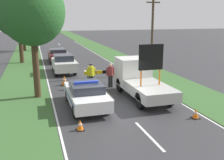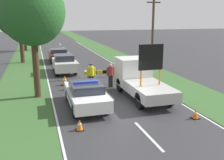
% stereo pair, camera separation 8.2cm
% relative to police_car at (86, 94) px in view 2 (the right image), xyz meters
% --- Properties ---
extents(ground_plane, '(160.00, 160.00, 0.00)m').
position_rel_police_car_xyz_m(ground_plane, '(1.81, -0.80, -0.73)').
color(ground_plane, '#333335').
extents(lane_markings, '(7.16, 57.80, 0.01)m').
position_rel_police_car_xyz_m(lane_markings, '(1.81, 10.00, -0.72)').
color(lane_markings, silver).
rests_on(lane_markings, ground).
extents(grass_verge_left, '(3.45, 120.00, 0.03)m').
position_rel_police_car_xyz_m(grass_verge_left, '(-3.54, 19.20, -0.71)').
color(grass_verge_left, '#38602D').
rests_on(grass_verge_left, ground).
extents(grass_verge_right, '(3.45, 120.00, 0.03)m').
position_rel_police_car_xyz_m(grass_verge_right, '(7.17, 19.20, -0.71)').
color(grass_verge_right, '#38602D').
rests_on(grass_verge_right, ground).
extents(police_car, '(1.87, 4.51, 1.49)m').
position_rel_police_car_xyz_m(police_car, '(0.00, 0.00, 0.00)').
color(police_car, white).
rests_on(police_car, ground).
extents(work_truck, '(2.05, 5.43, 3.38)m').
position_rel_police_car_xyz_m(work_truck, '(3.63, 1.21, 0.37)').
color(work_truck, white).
rests_on(work_truck, ground).
extents(road_barrier, '(2.67, 0.08, 1.05)m').
position_rel_police_car_xyz_m(road_barrier, '(2.07, 4.46, 0.14)').
color(road_barrier, black).
rests_on(road_barrier, ground).
extents(police_officer, '(0.61, 0.39, 1.71)m').
position_rel_police_car_xyz_m(police_officer, '(1.12, 3.88, 0.29)').
color(police_officer, '#191E38').
rests_on(police_officer, ground).
extents(pedestrian_civilian, '(0.60, 0.38, 1.68)m').
position_rel_police_car_xyz_m(pedestrian_civilian, '(2.45, 3.65, 0.26)').
color(pedestrian_civilian, '#232326').
rests_on(pedestrian_civilian, ground).
extents(traffic_cone_near_police, '(0.35, 0.35, 0.49)m').
position_rel_police_car_xyz_m(traffic_cone_near_police, '(-0.84, -2.91, -0.49)').
color(traffic_cone_near_police, black).
rests_on(traffic_cone_near_police, ground).
extents(traffic_cone_centre_front, '(0.52, 0.52, 0.71)m').
position_rel_police_car_xyz_m(traffic_cone_centre_front, '(-0.60, 5.07, -0.37)').
color(traffic_cone_centre_front, black).
rests_on(traffic_cone_centre_front, ground).
extents(traffic_cone_near_truck, '(0.36, 0.36, 0.50)m').
position_rel_police_car_xyz_m(traffic_cone_near_truck, '(4.81, -3.15, -0.48)').
color(traffic_cone_near_truck, black).
rests_on(traffic_cone_near_truck, ground).
extents(traffic_cone_behind_barrier, '(0.50, 0.50, 0.69)m').
position_rel_police_car_xyz_m(traffic_cone_behind_barrier, '(4.28, 5.40, -0.39)').
color(traffic_cone_behind_barrier, black).
rests_on(traffic_cone_behind_barrier, ground).
extents(traffic_cone_lane_edge, '(0.53, 0.53, 0.73)m').
position_rel_police_car_xyz_m(traffic_cone_lane_edge, '(1.29, 1.94, -0.37)').
color(traffic_cone_lane_edge, black).
rests_on(traffic_cone_lane_edge, ground).
extents(queued_car_van_white, '(1.80, 4.05, 1.62)m').
position_rel_police_car_xyz_m(queued_car_van_white, '(-0.15, 9.47, 0.10)').
color(queued_car_van_white, silver).
rests_on(queued_car_van_white, ground).
extents(queued_car_wagon_maroon, '(1.87, 4.09, 1.43)m').
position_rel_police_car_xyz_m(queued_car_wagon_maroon, '(-0.11, 15.54, 0.03)').
color(queued_car_wagon_maroon, maroon).
rests_on(queued_car_wagon_maroon, ground).
extents(roadside_tree_near_left, '(3.71, 3.71, 6.16)m').
position_rel_police_car_xyz_m(roadside_tree_near_left, '(-3.86, 26.54, 3.46)').
color(roadside_tree_near_left, '#42301E').
rests_on(roadside_tree_near_left, ground).
extents(roadside_tree_near_right, '(3.77, 3.77, 7.11)m').
position_rel_police_car_xyz_m(roadside_tree_near_right, '(-2.51, 2.64, 4.37)').
color(roadside_tree_near_right, '#42301E').
rests_on(roadside_tree_near_right, ground).
extents(roadside_tree_mid_left, '(3.13, 3.13, 5.80)m').
position_rel_police_car_xyz_m(roadside_tree_mid_left, '(-2.69, 26.32, 3.40)').
color(roadside_tree_mid_left, '#42301E').
rests_on(roadside_tree_mid_left, ground).
extents(roadside_tree_mid_right, '(5.15, 5.15, 8.05)m').
position_rel_police_car_xyz_m(roadside_tree_mid_right, '(-3.86, 15.82, 4.60)').
color(roadside_tree_mid_right, '#42301E').
rests_on(roadside_tree_mid_right, ground).
extents(utility_pole, '(1.20, 0.20, 6.65)m').
position_rel_police_car_xyz_m(utility_pole, '(7.12, 7.01, 2.71)').
color(utility_pole, '#473828').
rests_on(utility_pole, ground).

